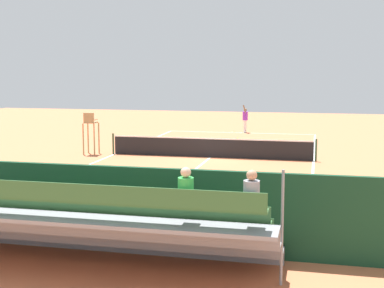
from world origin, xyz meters
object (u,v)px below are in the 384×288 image
at_px(umpire_chair, 90,129).
at_px(courtside_bench, 196,221).
at_px(bleacher_stand, 78,224).
at_px(equipment_bag, 129,233).
at_px(tennis_net, 210,147).
at_px(tennis_player, 245,118).
at_px(tennis_ball_near, 238,138).
at_px(tennis_racket, 233,132).

height_order(umpire_chair, courtside_bench, umpire_chair).
height_order(bleacher_stand, equipment_bag, bleacher_stand).
bearing_deg(bleacher_stand, tennis_net, -89.82).
bearing_deg(equipment_bag, bleacher_stand, 75.80).
relative_size(equipment_bag, tennis_player, 0.47).
height_order(tennis_player, tennis_ball_near, tennis_player).
xyz_separation_m(courtside_bench, equipment_bag, (1.70, 0.13, -0.38)).
relative_size(tennis_player, tennis_racket, 3.37).
distance_m(umpire_chair, tennis_player, 13.31).
distance_m(tennis_net, equipment_bag, 13.41).
relative_size(bleacher_stand, tennis_player, 4.70).
distance_m(tennis_net, bleacher_stand, 15.34).
relative_size(courtside_bench, tennis_player, 0.93).
relative_size(umpire_chair, courtside_bench, 1.19).
relative_size(tennis_net, tennis_racket, 18.04).
xyz_separation_m(equipment_bag, tennis_player, (0.31, -24.73, 0.84)).
distance_m(tennis_player, tennis_racket, 1.32).
xyz_separation_m(equipment_bag, tennis_racket, (1.17, -24.75, -0.16)).
bearing_deg(equipment_bag, tennis_racket, -87.29).
distance_m(tennis_net, tennis_ball_near, 7.86).
bearing_deg(tennis_net, courtside_bench, 99.59).
bearing_deg(umpire_chair, tennis_ball_near, -128.23).
distance_m(bleacher_stand, courtside_bench, 3.03).
xyz_separation_m(tennis_net, tennis_ball_near, (-0.23, -7.84, -0.47)).
relative_size(tennis_net, tennis_ball_near, 156.06).
bearing_deg(equipment_bag, tennis_ball_near, -89.16).
bearing_deg(tennis_net, tennis_racket, -86.82).
height_order(umpire_chair, tennis_player, umpire_chair).
bearing_deg(tennis_ball_near, tennis_net, 88.33).
bearing_deg(tennis_ball_near, tennis_racket, -76.25).
xyz_separation_m(umpire_chair, tennis_racket, (-5.57, -11.67, -1.30)).
height_order(courtside_bench, equipment_bag, courtside_bench).
height_order(umpire_chair, tennis_racket, umpire_chair).
bearing_deg(bleacher_stand, tennis_ball_near, -90.44).
bearing_deg(courtside_bench, tennis_net, -80.41).
height_order(tennis_net, bleacher_stand, bleacher_stand).
xyz_separation_m(bleacher_stand, tennis_ball_near, (-0.18, -23.18, -0.88)).
height_order(tennis_net, umpire_chair, umpire_chair).
bearing_deg(bleacher_stand, courtside_bench, -136.69).
height_order(umpire_chair, equipment_bag, umpire_chair).
bearing_deg(courtside_bench, tennis_racket, -83.35).
bearing_deg(tennis_racket, tennis_player, 178.45).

